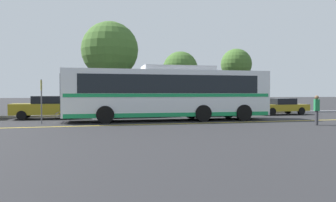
{
  "coord_description": "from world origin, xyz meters",
  "views": [
    {
      "loc": [
        -5.72,
        -19.94,
        1.7
      ],
      "look_at": [
        -0.47,
        -0.28,
        1.22
      ],
      "focal_mm": 35.0,
      "sensor_mm": 36.0,
      "label": 1
    }
  ],
  "objects_px": {
    "parked_car_1": "(45,107)",
    "tree_0": "(110,50)",
    "parked_car_2": "(135,108)",
    "pedestrian_0": "(317,108)",
    "tree_2": "(236,64)",
    "parked_car_3": "(209,107)",
    "tree_1": "(180,69)",
    "transit_bus": "(168,92)",
    "bus_stop_sign": "(41,96)",
    "parked_car_4": "(281,106)"
  },
  "relations": [
    {
      "from": "parked_car_2",
      "to": "parked_car_4",
      "type": "distance_m",
      "value": 11.69
    },
    {
      "from": "pedestrian_0",
      "to": "tree_1",
      "type": "relative_size",
      "value": 0.29
    },
    {
      "from": "parked_car_3",
      "to": "bus_stop_sign",
      "type": "distance_m",
      "value": 12.1
    },
    {
      "from": "parked_car_2",
      "to": "parked_car_3",
      "type": "xyz_separation_m",
      "value": [
        5.65,
        -0.08,
        0.03
      ]
    },
    {
      "from": "parked_car_2",
      "to": "pedestrian_0",
      "type": "height_order",
      "value": "pedestrian_0"
    },
    {
      "from": "pedestrian_0",
      "to": "tree_2",
      "type": "distance_m",
      "value": 14.85
    },
    {
      "from": "tree_0",
      "to": "tree_1",
      "type": "bearing_deg",
      "value": -6.43
    },
    {
      "from": "parked_car_3",
      "to": "parked_car_4",
      "type": "bearing_deg",
      "value": 90.0
    },
    {
      "from": "parked_car_1",
      "to": "parked_car_2",
      "type": "relative_size",
      "value": 0.85
    },
    {
      "from": "transit_bus",
      "to": "tree_2",
      "type": "distance_m",
      "value": 13.45
    },
    {
      "from": "transit_bus",
      "to": "parked_car_2",
      "type": "xyz_separation_m",
      "value": [
        -1.55,
        3.4,
        -1.1
      ]
    },
    {
      "from": "parked_car_2",
      "to": "bus_stop_sign",
      "type": "xyz_separation_m",
      "value": [
        -5.82,
        -3.83,
        0.89
      ]
    },
    {
      "from": "tree_1",
      "to": "tree_2",
      "type": "bearing_deg",
      "value": 7.89
    },
    {
      "from": "parked_car_1",
      "to": "bus_stop_sign",
      "type": "height_order",
      "value": "bus_stop_sign"
    },
    {
      "from": "pedestrian_0",
      "to": "bus_stop_sign",
      "type": "distance_m",
      "value": 14.94
    },
    {
      "from": "parked_car_2",
      "to": "tree_2",
      "type": "distance_m",
      "value": 12.95
    },
    {
      "from": "parked_car_4",
      "to": "tree_1",
      "type": "distance_m",
      "value": 9.15
    },
    {
      "from": "tree_2",
      "to": "transit_bus",
      "type": "bearing_deg",
      "value": -135.04
    },
    {
      "from": "tree_0",
      "to": "transit_bus",
      "type": "bearing_deg",
      "value": -73.11
    },
    {
      "from": "parked_car_1",
      "to": "parked_car_3",
      "type": "height_order",
      "value": "parked_car_1"
    },
    {
      "from": "tree_1",
      "to": "parked_car_3",
      "type": "bearing_deg",
      "value": -82.25
    },
    {
      "from": "pedestrian_0",
      "to": "transit_bus",
      "type": "bearing_deg",
      "value": -98.76
    },
    {
      "from": "pedestrian_0",
      "to": "bus_stop_sign",
      "type": "height_order",
      "value": "bus_stop_sign"
    },
    {
      "from": "parked_car_1",
      "to": "tree_1",
      "type": "xyz_separation_m",
      "value": [
        10.95,
        5.07,
        3.11
      ]
    },
    {
      "from": "pedestrian_0",
      "to": "parked_car_4",
      "type": "bearing_deg",
      "value": -175.32
    },
    {
      "from": "tree_0",
      "to": "parked_car_3",
      "type": "bearing_deg",
      "value": -40.39
    },
    {
      "from": "parked_car_2",
      "to": "transit_bus",
      "type": "bearing_deg",
      "value": 20.08
    },
    {
      "from": "parked_car_2",
      "to": "parked_car_1",
      "type": "bearing_deg",
      "value": -94.67
    },
    {
      "from": "parked_car_1",
      "to": "pedestrian_0",
      "type": "xyz_separation_m",
      "value": [
        14.43,
        -8.31,
        0.13
      ]
    },
    {
      "from": "parked_car_4",
      "to": "pedestrian_0",
      "type": "height_order",
      "value": "pedestrian_0"
    },
    {
      "from": "parked_car_4",
      "to": "pedestrian_0",
      "type": "xyz_separation_m",
      "value": [
        -3.26,
        -8.09,
        0.23
      ]
    },
    {
      "from": "transit_bus",
      "to": "tree_0",
      "type": "relative_size",
      "value": 1.64
    },
    {
      "from": "parked_car_1",
      "to": "tree_0",
      "type": "bearing_deg",
      "value": -38.74
    },
    {
      "from": "parked_car_4",
      "to": "bus_stop_sign",
      "type": "relative_size",
      "value": 1.83
    },
    {
      "from": "bus_stop_sign",
      "to": "parked_car_2",
      "type": "bearing_deg",
      "value": -54.5
    },
    {
      "from": "parked_car_2",
      "to": "parked_car_3",
      "type": "bearing_deg",
      "value": 84.78
    },
    {
      "from": "pedestrian_0",
      "to": "tree_0",
      "type": "distance_m",
      "value": 17.67
    },
    {
      "from": "bus_stop_sign",
      "to": "pedestrian_0",
      "type": "bearing_deg",
      "value": -105.24
    },
    {
      "from": "bus_stop_sign",
      "to": "parked_car_3",
      "type": "bearing_deg",
      "value": -69.74
    },
    {
      "from": "tree_0",
      "to": "tree_2",
      "type": "bearing_deg",
      "value": 0.58
    },
    {
      "from": "parked_car_1",
      "to": "tree_2",
      "type": "xyz_separation_m",
      "value": [
        16.86,
        5.89,
        3.74
      ]
    },
    {
      "from": "transit_bus",
      "to": "pedestrian_0",
      "type": "distance_m",
      "value": 8.49
    },
    {
      "from": "parked_car_2",
      "to": "tree_0",
      "type": "xyz_separation_m",
      "value": [
        -1.24,
        5.79,
        4.79
      ]
    },
    {
      "from": "parked_car_1",
      "to": "parked_car_3",
      "type": "bearing_deg",
      "value": -89.68
    },
    {
      "from": "parked_car_2",
      "to": "tree_1",
      "type": "height_order",
      "value": "tree_1"
    },
    {
      "from": "parked_car_1",
      "to": "pedestrian_0",
      "type": "distance_m",
      "value": 16.65
    },
    {
      "from": "bus_stop_sign",
      "to": "tree_0",
      "type": "bearing_deg",
      "value": -23.32
    },
    {
      "from": "pedestrian_0",
      "to": "bus_stop_sign",
      "type": "xyz_separation_m",
      "value": [
        -14.25,
        4.46,
        0.66
      ]
    },
    {
      "from": "tree_0",
      "to": "parked_car_4",
      "type": "bearing_deg",
      "value": -24.84
    },
    {
      "from": "parked_car_3",
      "to": "parked_car_1",
      "type": "bearing_deg",
      "value": -89.32
    }
  ]
}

